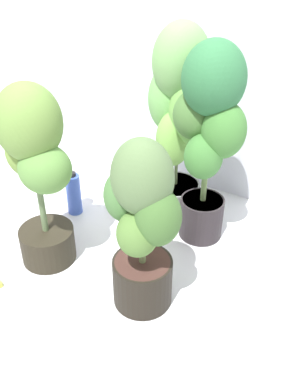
% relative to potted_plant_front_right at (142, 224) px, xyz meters
% --- Properties ---
extents(ground_plane, '(8.00, 8.00, 0.00)m').
position_rel_potted_plant_front_right_xyz_m(ground_plane, '(-0.25, 0.12, -0.40)').
color(ground_plane, silver).
rests_on(ground_plane, ground).
extents(mylar_back_wall, '(3.20, 0.01, 2.00)m').
position_rel_potted_plant_front_right_xyz_m(mylar_back_wall, '(-0.25, 0.98, 0.60)').
color(mylar_back_wall, silver).
rests_on(mylar_back_wall, ground).
extents(potted_plant_front_right, '(0.37, 0.26, 0.76)m').
position_rel_potted_plant_front_right_xyz_m(potted_plant_front_right, '(0.00, 0.00, 0.00)').
color(potted_plant_front_right, black).
rests_on(potted_plant_front_right, ground).
extents(potted_plant_back_right, '(0.43, 0.36, 0.98)m').
position_rel_potted_plant_front_right_xyz_m(potted_plant_back_right, '(0.03, 0.53, 0.20)').
color(potted_plant_back_right, '#282325').
rests_on(potted_plant_back_right, ground).
extents(potted_plant_front_left, '(0.39, 0.37, 0.86)m').
position_rel_potted_plant_front_right_xyz_m(potted_plant_front_left, '(-0.51, 0.01, 0.10)').
color(potted_plant_front_left, '#2A251A').
rests_on(potted_plant_front_left, ground).
extents(potted_plant_back_center, '(0.39, 0.36, 1.00)m').
position_rel_potted_plant_front_right_xyz_m(potted_plant_back_center, '(-0.19, 0.67, 0.17)').
color(potted_plant_back_center, slate).
rests_on(potted_plant_back_center, ground).
extents(nutrient_bottle, '(0.08, 0.08, 0.25)m').
position_rel_potted_plant_front_right_xyz_m(nutrient_bottle, '(-0.64, 0.36, -0.29)').
color(nutrient_bottle, '#3D5BC3').
rests_on(nutrient_bottle, ground).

